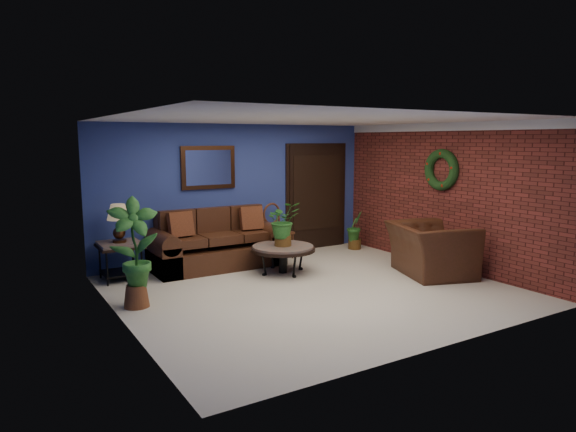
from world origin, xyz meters
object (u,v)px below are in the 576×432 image
sofa (216,247)px  side_chair (276,227)px  end_table (120,251)px  coffee_table (283,249)px  armchair (431,249)px  table_lamp (118,219)px

sofa → side_chair: bearing=1.8°
sofa → end_table: size_ratio=3.40×
coffee_table → armchair: armchair is taller
side_chair → sofa: bearing=171.4°
coffee_table → table_lamp: (-2.43, 0.97, 0.58)m
end_table → side_chair: size_ratio=0.65×
sofa → armchair: size_ratio=1.74×
table_lamp → side_chair: table_lamp is taller
side_chair → table_lamp: bearing=171.0°
coffee_table → side_chair: bearing=66.0°
end_table → armchair: (4.45, -2.34, -0.04)m
sofa → table_lamp: table_lamp is taller
side_chair → armchair: side_chair is taller
sofa → armchair: 3.67m
coffee_table → table_lamp: table_lamp is taller
sofa → armchair: (2.80, -2.37, 0.09)m
armchair → coffee_table: bearing=74.7°
side_chair → armchair: bearing=-67.6°
table_lamp → armchair: (4.45, -2.34, -0.56)m
armchair → sofa: bearing=68.5°
sofa → coffee_table: sofa is taller
coffee_table → side_chair: side_chair is taller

